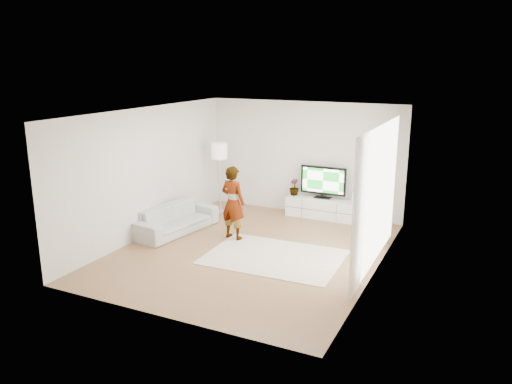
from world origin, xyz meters
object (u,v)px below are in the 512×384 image
at_px(media_console, 322,208).
at_px(rug, 274,257).
at_px(television, 323,181).
at_px(player, 233,203).
at_px(floor_lamp, 220,154).
at_px(sofa, 176,219).

height_order(media_console, rug, media_console).
bearing_deg(television, rug, -90.63).
relative_size(player, floor_lamp, 0.91).
bearing_deg(floor_lamp, sofa, -94.36).
xyz_separation_m(media_console, floor_lamp, (-2.50, -0.64, 1.25)).
bearing_deg(floor_lamp, player, -52.71).
distance_m(media_console, floor_lamp, 2.87).
distance_m(rug, floor_lamp, 3.65).
bearing_deg(media_console, rug, -90.63).
height_order(rug, sofa, sofa).
xyz_separation_m(television, rug, (-0.03, -2.90, -0.91)).
height_order(television, sofa, television).
height_order(rug, player, player).
bearing_deg(player, rug, 163.12).
bearing_deg(floor_lamp, media_console, 14.27).
height_order(media_console, television, television).
distance_m(television, player, 2.62).
height_order(television, floor_lamp, floor_lamp).
height_order(media_console, player, player).
height_order(television, player, player).
bearing_deg(player, sofa, 16.03).
bearing_deg(floor_lamp, television, 14.87).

